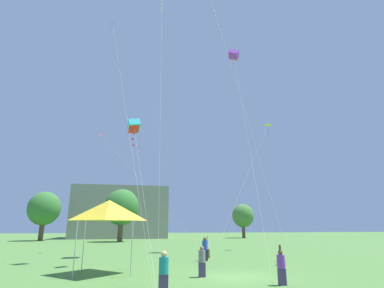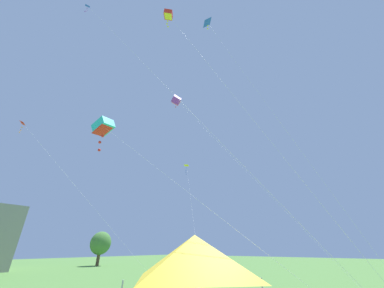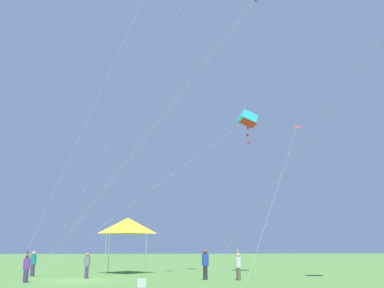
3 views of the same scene
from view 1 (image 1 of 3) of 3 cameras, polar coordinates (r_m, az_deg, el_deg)
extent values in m
plane|color=#4C7A38|center=(17.95, 8.27, -23.79)|extent=(220.00, 220.00, 0.00)
cube|color=gray|center=(75.32, -13.37, -12.63)|extent=(21.09, 14.69, 11.46)
cylinder|color=brown|center=(73.96, 9.81, -16.10)|extent=(0.75, 0.75, 2.87)
ellipsoid|color=#477A38|center=(73.99, 9.68, -13.30)|extent=(5.13, 4.62, 5.39)
cylinder|color=brown|center=(56.48, -13.52, -15.94)|extent=(0.89, 0.89, 3.40)
ellipsoid|color=#387533|center=(56.57, -13.25, -11.60)|extent=(6.08, 5.47, 6.38)
cylinder|color=brown|center=(65.29, -26.78, -14.64)|extent=(0.89, 0.89, 3.38)
ellipsoid|color=#387533|center=(65.36, -26.33, -10.93)|extent=(6.05, 5.44, 6.35)
cylinder|color=#B7B7BC|center=(18.21, -21.37, -18.07)|extent=(0.05, 0.05, 3.00)
cylinder|color=#B7B7BC|center=(17.97, -11.39, -18.83)|extent=(0.05, 0.05, 3.00)
cylinder|color=#B7B7BC|center=(21.17, -19.95, -17.67)|extent=(0.05, 0.05, 3.00)
cylinder|color=#B7B7BC|center=(20.97, -11.40, -18.29)|extent=(0.05, 0.05, 3.00)
pyramid|color=yellow|center=(19.51, -15.57, -12.05)|extent=(3.34, 3.34, 1.23)
cube|color=white|center=(23.27, 16.57, -20.90)|extent=(0.53, 0.43, 0.38)
cube|color=#473860|center=(17.69, 1.93, -22.82)|extent=(0.36, 0.20, 0.76)
cylinder|color=slate|center=(17.61, 1.90, -20.59)|extent=(0.38, 0.38, 0.62)
sphere|color=#896042|center=(17.58, 1.89, -19.23)|extent=(0.24, 0.24, 0.24)
cube|color=#473860|center=(13.36, -5.49, -25.13)|extent=(0.38, 0.21, 0.79)
cylinder|color=teal|center=(13.26, -5.40, -22.06)|extent=(0.40, 0.40, 0.65)
sphere|color=tan|center=(13.22, -5.35, -20.17)|extent=(0.25, 0.25, 0.25)
cube|color=brown|center=(27.44, 2.95, -20.14)|extent=(0.36, 0.20, 0.75)
cylinder|color=white|center=(27.39, 2.93, -18.71)|extent=(0.38, 0.38, 0.62)
sphere|color=tan|center=(27.37, 2.91, -17.84)|extent=(0.24, 0.24, 0.24)
cylinder|color=tan|center=(27.34, 2.95, -17.64)|extent=(0.17, 0.20, 0.54)
cube|color=#282833|center=(25.38, 2.48, -20.43)|extent=(0.41, 0.22, 0.85)
cylinder|color=blue|center=(25.33, 2.46, -18.69)|extent=(0.43, 0.43, 0.70)
sphere|color=brown|center=(25.30, 2.44, -17.62)|extent=(0.27, 0.27, 0.27)
cube|color=#473860|center=(15.97, 16.78, -23.07)|extent=(0.35, 0.19, 0.74)
cylinder|color=purple|center=(15.88, 16.58, -20.66)|extent=(0.37, 0.37, 0.61)
sphere|color=brown|center=(15.85, 16.46, -19.19)|extent=(0.23, 0.23, 0.23)
cylinder|color=brown|center=(15.82, 16.43, -18.87)|extent=(0.17, 0.18, 0.52)
cylinder|color=silver|center=(31.18, -8.56, -8.17)|extent=(10.84, 7.79, 12.97)
pyramid|color=red|center=(36.52, -16.94, 1.76)|extent=(0.49, 0.61, 0.38)
sphere|color=orange|center=(36.47, -16.93, 1.15)|extent=(0.09, 0.09, 0.09)
sphere|color=orange|center=(36.42, -16.96, 0.78)|extent=(0.09, 0.09, 0.09)
sphere|color=orange|center=(36.28, -17.06, 0.46)|extent=(0.09, 0.09, 0.09)
cylinder|color=silver|center=(21.89, 7.89, 13.08)|extent=(2.03, 9.22, 26.09)
cylinder|color=silver|center=(32.08, 10.40, -6.03)|extent=(10.59, 10.23, 15.48)
pyramid|color=yellow|center=(40.58, 14.27, 3.60)|extent=(0.87, 0.70, 0.21)
sphere|color=blue|center=(40.34, 14.31, 2.94)|extent=(0.11, 0.11, 0.11)
sphere|color=blue|center=(40.31, 14.24, 2.47)|extent=(0.11, 0.11, 0.11)
sphere|color=blue|center=(40.23, 14.26, 2.02)|extent=(0.11, 0.11, 0.11)
sphere|color=blue|center=(40.12, 14.36, 1.60)|extent=(0.11, 0.11, 0.11)
cylinder|color=silver|center=(21.66, -5.97, 11.70)|extent=(0.63, 11.53, 25.00)
sphere|color=yellow|center=(33.16, -5.89, 25.66)|extent=(0.15, 0.15, 0.15)
sphere|color=yellow|center=(32.90, -5.79, 25.09)|extent=(0.15, 0.15, 0.15)
sphere|color=yellow|center=(32.66, -5.89, 24.50)|extent=(0.15, 0.15, 0.15)
sphere|color=yellow|center=(32.33, -5.77, 24.04)|extent=(0.15, 0.15, 0.15)
cylinder|color=silver|center=(24.52, -13.02, 9.60)|extent=(4.48, 17.83, 25.71)
pyramid|color=blue|center=(38.92, -14.96, 21.58)|extent=(0.57, 0.58, 0.41)
sphere|color=purple|center=(38.74, -14.94, 21.14)|extent=(0.08, 0.08, 0.08)
sphere|color=purple|center=(38.64, -14.89, 20.84)|extent=(0.08, 0.08, 0.08)
sphere|color=purple|center=(38.53, -14.98, 20.56)|extent=(0.08, 0.08, 0.08)
sphere|color=purple|center=(38.35, -15.17, 20.36)|extent=(0.08, 0.08, 0.08)
cylinder|color=silver|center=(26.90, 9.87, 5.33)|extent=(5.24, 18.45, 24.15)
cube|color=purple|center=(40.85, 7.92, 16.51)|extent=(1.62, 1.56, 1.36)
cube|color=pink|center=(40.67, 7.94, 16.09)|extent=(1.27, 1.34, 0.78)
sphere|color=pink|center=(40.41, 8.03, 15.61)|extent=(0.19, 0.19, 0.19)
sphere|color=pink|center=(40.21, 7.95, 14.88)|extent=(0.19, 0.19, 0.19)
cylinder|color=silver|center=(21.46, -9.80, -5.63)|extent=(1.44, 15.95, 12.45)
cube|color=#2DBCD1|center=(30.73, -11.01, 3.47)|extent=(1.34, 1.63, 1.32)
cube|color=red|center=(30.61, -11.05, 2.79)|extent=(1.13, 1.32, 0.66)
sphere|color=red|center=(30.43, -10.95, 1.96)|extent=(0.21, 0.21, 0.21)
sphere|color=red|center=(30.24, -11.25, 0.92)|extent=(0.21, 0.21, 0.21)
sphere|color=red|center=(30.13, -11.10, -0.20)|extent=(0.21, 0.21, 0.21)
camera|label=2|loc=(16.73, -38.34, -8.15)|focal=20.00mm
camera|label=3|loc=(39.24, 48.22, -11.45)|focal=40.00mm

